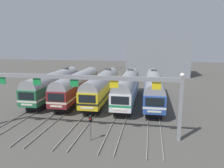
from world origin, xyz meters
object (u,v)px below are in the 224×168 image
(commuter_train_white, at_px, (127,86))
(yard_signal_mast, at_px, (90,123))
(commuter_train_maroon, at_px, (78,85))
(commuter_train_green, at_px, (55,84))
(catenary_gantry, at_px, (74,86))
(commuter_train_yellow, at_px, (102,85))
(commuter_train_blue, at_px, (154,87))

(commuter_train_white, distance_m, yard_signal_mast, 15.26)
(commuter_train_maroon, relative_size, yard_signal_mast, 6.80)
(commuter_train_green, height_order, catenary_gantry, catenary_gantry)
(commuter_train_maroon, bearing_deg, yard_signal_mast, -66.91)
(commuter_train_yellow, distance_m, commuter_train_blue, 8.58)
(commuter_train_green, distance_m, catenary_gantry, 16.20)
(commuter_train_maroon, height_order, yard_signal_mast, commuter_train_maroon)
(commuter_train_maroon, height_order, commuter_train_white, commuter_train_white)
(commuter_train_yellow, relative_size, yard_signal_mast, 6.80)
(commuter_train_green, height_order, commuter_train_yellow, same)
(commuter_train_blue, xyz_separation_m, catenary_gantry, (-8.58, -13.50, 2.58))
(commuter_train_white, bearing_deg, commuter_train_green, 180.00)
(commuter_train_white, bearing_deg, catenary_gantry, -107.62)
(catenary_gantry, xyz_separation_m, yard_signal_mast, (2.14, -1.59, -3.40))
(commuter_train_yellow, relative_size, commuter_train_blue, 1.00)
(commuter_train_yellow, bearing_deg, commuter_train_blue, 0.00)
(commuter_train_green, distance_m, commuter_train_blue, 17.15)
(commuter_train_white, distance_m, commuter_train_blue, 4.29)
(commuter_train_maroon, distance_m, yard_signal_mast, 16.42)
(commuter_train_yellow, bearing_deg, commuter_train_white, 0.00)
(commuter_train_blue, bearing_deg, yard_signal_mast, -113.09)
(yard_signal_mast, bearing_deg, commuter_train_blue, 66.91)
(commuter_train_blue, distance_m, catenary_gantry, 16.20)
(commuter_train_green, xyz_separation_m, catenary_gantry, (8.58, -13.50, 2.58))
(catenary_gantry, relative_size, yard_signal_mast, 8.43)
(commuter_train_green, bearing_deg, commuter_train_maroon, -0.06)
(commuter_train_yellow, height_order, commuter_train_blue, same)
(commuter_train_yellow, xyz_separation_m, commuter_train_white, (4.29, 0.00, 0.00))
(commuter_train_maroon, distance_m, commuter_train_yellow, 4.29)
(catenary_gantry, bearing_deg, yard_signal_mast, -36.56)
(commuter_train_yellow, height_order, yard_signal_mast, commuter_train_yellow)
(commuter_train_green, xyz_separation_m, yard_signal_mast, (10.72, -15.09, -0.82))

